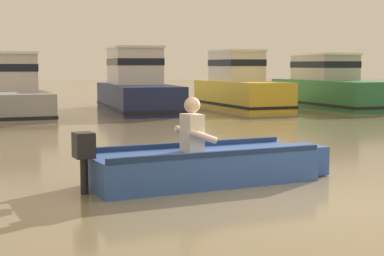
{
  "coord_description": "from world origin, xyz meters",
  "views": [
    {
      "loc": [
        -3.47,
        -6.32,
        1.62
      ],
      "look_at": [
        -0.47,
        3.48,
        0.55
      ],
      "focal_mm": 56.67,
      "sensor_mm": 36.0,
      "label": 1
    }
  ],
  "objects_px": {
    "rowboat_with_person": "(206,165)",
    "moored_boat_green": "(330,87)",
    "moored_boat_grey": "(15,91)",
    "moored_boat_yellow": "(240,87)",
    "moored_boat_navy": "(136,87)"
  },
  "relations": [
    {
      "from": "rowboat_with_person",
      "to": "moored_boat_green",
      "type": "distance_m",
      "value": 15.96
    },
    {
      "from": "moored_boat_grey",
      "to": "moored_boat_yellow",
      "type": "xyz_separation_m",
      "value": [
        8.13,
        0.37,
        0.07
      ]
    },
    {
      "from": "moored_boat_grey",
      "to": "moored_boat_navy",
      "type": "xyz_separation_m",
      "value": [
        4.14,
        0.24,
        0.09
      ]
    },
    {
      "from": "moored_boat_yellow",
      "to": "moored_boat_grey",
      "type": "bearing_deg",
      "value": -177.41
    },
    {
      "from": "moored_boat_grey",
      "to": "moored_boat_green",
      "type": "relative_size",
      "value": 1.12
    },
    {
      "from": "moored_boat_green",
      "to": "moored_boat_navy",
      "type": "bearing_deg",
      "value": 177.23
    },
    {
      "from": "moored_boat_navy",
      "to": "moored_boat_yellow",
      "type": "height_order",
      "value": "moored_boat_navy"
    },
    {
      "from": "moored_boat_grey",
      "to": "moored_boat_yellow",
      "type": "bearing_deg",
      "value": 2.59
    },
    {
      "from": "moored_boat_yellow",
      "to": "moored_boat_green",
      "type": "height_order",
      "value": "moored_boat_yellow"
    },
    {
      "from": "moored_boat_yellow",
      "to": "moored_boat_navy",
      "type": "bearing_deg",
      "value": -178.12
    },
    {
      "from": "moored_boat_grey",
      "to": "moored_boat_yellow",
      "type": "distance_m",
      "value": 8.14
    },
    {
      "from": "moored_boat_green",
      "to": "rowboat_with_person",
      "type": "bearing_deg",
      "value": -125.68
    },
    {
      "from": "rowboat_with_person",
      "to": "moored_boat_grey",
      "type": "height_order",
      "value": "moored_boat_grey"
    },
    {
      "from": "moored_boat_grey",
      "to": "moored_boat_green",
      "type": "bearing_deg",
      "value": -0.62
    },
    {
      "from": "rowboat_with_person",
      "to": "moored_boat_grey",
      "type": "relative_size",
      "value": 0.54
    }
  ]
}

